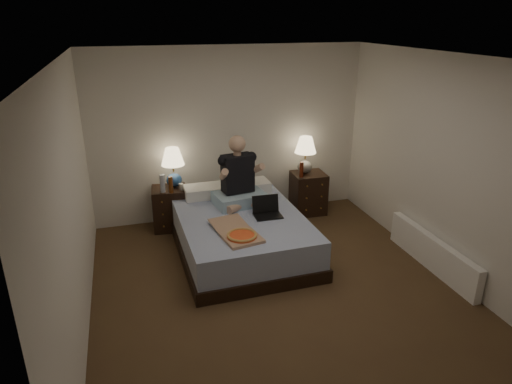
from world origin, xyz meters
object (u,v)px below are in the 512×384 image
object	(u,v)px
bed	(241,234)
soda_can	(181,187)
beer_bottle_left	(171,185)
person	(239,171)
lamp_left	(173,167)
pizza_box	(242,236)
nightstand_right	(308,193)
nightstand_left	(170,208)
lamp_right	(305,155)
water_bottle	(163,183)
beer_bottle_right	(301,170)
laptop	(268,208)
radiator	(432,253)

from	to	relation	value
bed	soda_can	world-z (taller)	soda_can
beer_bottle_left	person	world-z (taller)	person
lamp_left	pizza_box	distance (m)	1.78
nightstand_right	pizza_box	size ratio (longest dim) A/B	0.83
lamp_left	nightstand_right	bearing A→B (deg)	-2.56
nightstand_left	lamp_right	xyz separation A→B (m)	(2.05, 0.02, 0.61)
water_bottle	person	size ratio (longest dim) A/B	0.27
beer_bottle_left	beer_bottle_right	world-z (taller)	beer_bottle_right
lamp_right	soda_can	size ratio (longest dim) A/B	5.60
lamp_right	nightstand_left	bearing A→B (deg)	-179.55
water_bottle	laptop	size ratio (longest dim) A/B	0.74
nightstand_right	soda_can	distance (m)	1.97
beer_bottle_right	person	size ratio (longest dim) A/B	0.25
bed	lamp_left	bearing A→B (deg)	122.86
lamp_left	lamp_right	bearing A→B (deg)	-1.20
soda_can	laptop	world-z (taller)	laptop
nightstand_left	person	world-z (taller)	person
bed	nightstand_left	world-z (taller)	nightstand_left
bed	radiator	xyz separation A→B (m)	(2.10, -1.05, -0.05)
lamp_right	laptop	distance (m)	1.48
pizza_box	lamp_left	bearing A→B (deg)	98.12
soda_can	pizza_box	bearing A→B (deg)	-72.19
person	laptop	world-z (taller)	person
lamp_left	person	bearing A→B (deg)	-40.21
lamp_left	water_bottle	bearing A→B (deg)	-134.59
nightstand_left	beer_bottle_left	distance (m)	0.46
lamp_left	beer_bottle_left	world-z (taller)	lamp_left
lamp_left	soda_can	distance (m)	0.31
person	pizza_box	distance (m)	1.12
bed	beer_bottle_right	size ratio (longest dim) A/B	8.80
nightstand_right	lamp_left	xyz separation A→B (m)	(-2.01, 0.09, 0.57)
bed	soda_can	xyz separation A→B (m)	(-0.63, 0.84, 0.40)
lamp_right	laptop	world-z (taller)	lamp_right
water_bottle	radiator	world-z (taller)	water_bottle
water_bottle	laptop	xyz separation A→B (m)	(1.20, -0.97, -0.11)
nightstand_right	laptop	xyz separation A→B (m)	(-0.99, -1.06, 0.31)
bed	beer_bottle_right	world-z (taller)	beer_bottle_right
water_bottle	beer_bottle_right	world-z (taller)	beer_bottle_right
lamp_left	beer_bottle_right	bearing A→B (deg)	-6.23
lamp_right	pizza_box	distance (m)	2.18
nightstand_right	lamp_right	bearing A→B (deg)	139.44
beer_bottle_left	beer_bottle_right	size ratio (longest dim) A/B	1.00
water_bottle	soda_can	world-z (taller)	water_bottle
nightstand_left	radiator	world-z (taller)	nightstand_left
bed	laptop	xyz separation A→B (m)	(0.32, -0.12, 0.37)
lamp_right	pizza_box	world-z (taller)	lamp_right
nightstand_left	person	distance (m)	1.25
laptop	pizza_box	size ratio (longest dim) A/B	0.45
person	bed	bearing A→B (deg)	-110.62
person	soda_can	bearing A→B (deg)	137.83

